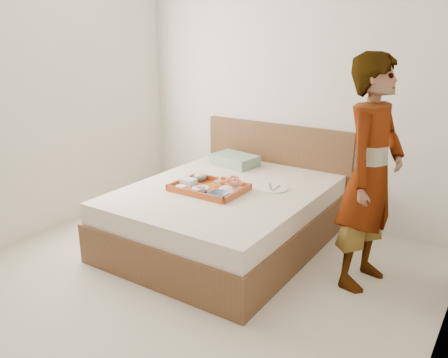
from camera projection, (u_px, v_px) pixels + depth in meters
ground at (167, 296)px, 3.37m from camera, size 3.50×4.00×0.01m
wall_back at (292, 90)px, 4.55m from camera, size 3.50×0.01×2.60m
wall_left at (3, 100)px, 3.89m from camera, size 0.01×4.00×2.60m
bed at (225, 215)px, 4.16m from camera, size 1.65×2.00×0.53m
headboard at (276, 168)px, 4.86m from camera, size 1.65×0.06×0.95m
pillow at (235, 160)px, 4.75m from camera, size 0.49×0.37×0.11m
tray at (209, 187)px, 4.00m from camera, size 0.62×0.45×0.06m
prawn_plate at (231, 190)px, 3.96m from camera, size 0.21×0.21×0.01m
navy_bowl_big at (218, 195)px, 3.79m from camera, size 0.17×0.17×0.04m
sauce_dish at (203, 193)px, 3.85m from camera, size 0.09×0.09×0.03m
meat_plate at (200, 188)px, 4.00m from camera, size 0.15×0.15×0.01m
bread_plate at (220, 184)px, 4.10m from camera, size 0.15×0.15×0.01m
salad_bowl at (200, 178)px, 4.22m from camera, size 0.14×0.14×0.04m
plastic_tub at (188, 182)px, 4.10m from camera, size 0.13×0.11×0.06m
cheese_round at (181, 188)px, 3.99m from camera, size 0.09×0.09×0.03m
dinner_plate at (273, 188)px, 4.04m from camera, size 0.32×0.32×0.01m
person at (371, 175)px, 3.33m from camera, size 0.50×0.68×1.73m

